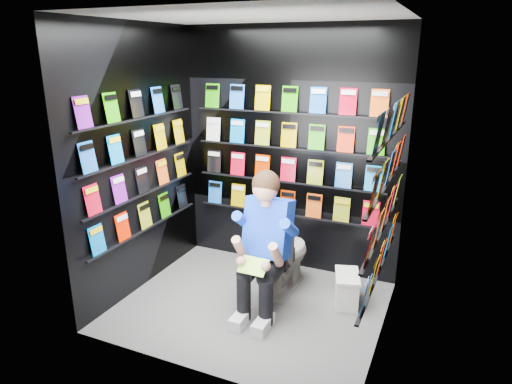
% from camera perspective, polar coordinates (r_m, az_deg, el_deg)
% --- Properties ---
extents(floor, '(2.40, 2.40, 0.00)m').
position_cam_1_polar(floor, '(4.49, -0.64, -14.06)').
color(floor, '#575754').
rests_on(floor, ground).
extents(ceiling, '(2.40, 2.40, 0.00)m').
position_cam_1_polar(ceiling, '(3.84, -0.78, 21.23)').
color(ceiling, white).
rests_on(ceiling, floor).
extents(wall_back, '(2.40, 0.04, 2.60)m').
position_cam_1_polar(wall_back, '(4.87, 4.21, 4.98)').
color(wall_back, black).
rests_on(wall_back, floor).
extents(wall_front, '(2.40, 0.04, 2.60)m').
position_cam_1_polar(wall_front, '(3.13, -8.34, -2.26)').
color(wall_front, black).
rests_on(wall_front, floor).
extents(wall_left, '(0.04, 2.00, 2.60)m').
position_cam_1_polar(wall_left, '(4.59, -14.49, 3.69)').
color(wall_left, black).
rests_on(wall_left, floor).
extents(wall_right, '(0.04, 2.00, 2.60)m').
position_cam_1_polar(wall_right, '(3.66, 16.66, 0.07)').
color(wall_right, black).
rests_on(wall_right, floor).
extents(comics_back, '(2.10, 0.06, 1.37)m').
position_cam_1_polar(comics_back, '(4.84, 4.10, 4.97)').
color(comics_back, '#F52100').
rests_on(comics_back, wall_back).
extents(comics_left, '(0.06, 1.70, 1.37)m').
position_cam_1_polar(comics_left, '(4.57, -14.20, 3.72)').
color(comics_left, '#F52100').
rests_on(comics_left, wall_left).
extents(comics_right, '(0.06, 1.70, 1.37)m').
position_cam_1_polar(comics_right, '(3.66, 16.21, 0.20)').
color(comics_right, '#F52100').
rests_on(comics_right, wall_right).
extents(toilet, '(0.44, 0.76, 0.73)m').
position_cam_1_polar(toilet, '(4.64, 3.40, -7.87)').
color(toilet, white).
rests_on(toilet, floor).
extents(longbox, '(0.30, 0.41, 0.28)m').
position_cam_1_polar(longbox, '(4.56, 11.25, -11.91)').
color(longbox, white).
rests_on(longbox, floor).
extents(longbox_lid, '(0.32, 0.43, 0.03)m').
position_cam_1_polar(longbox_lid, '(4.49, 11.36, -10.22)').
color(longbox_lid, white).
rests_on(longbox_lid, longbox).
extents(reader, '(0.58, 0.83, 1.49)m').
position_cam_1_polar(reader, '(4.14, 1.65, -4.60)').
color(reader, '#0831D5').
rests_on(reader, toilet).
extents(held_comic, '(0.25, 0.15, 0.10)m').
position_cam_1_polar(held_comic, '(3.93, -0.34, -9.23)').
color(held_comic, green).
rests_on(held_comic, reader).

